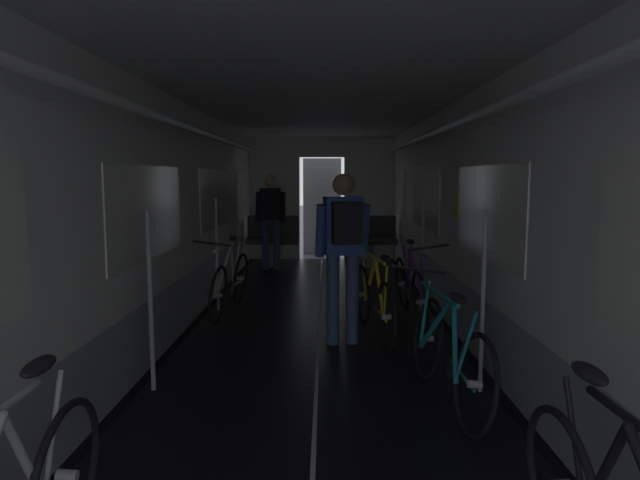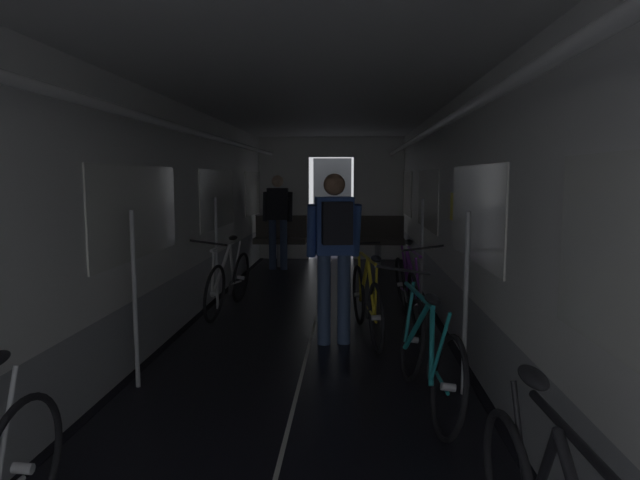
{
  "view_description": "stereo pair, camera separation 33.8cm",
  "coord_description": "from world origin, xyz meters",
  "px_view_note": "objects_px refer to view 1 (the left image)",
  "views": [
    {
      "loc": [
        0.07,
        -2.0,
        1.65
      ],
      "look_at": [
        0.0,
        5.13,
        0.83
      ],
      "focal_mm": 30.77,
      "sensor_mm": 36.0,
      "label": 1
    },
    {
      "loc": [
        0.41,
        -1.99,
        1.65
      ],
      "look_at": [
        0.0,
        5.13,
        0.83
      ],
      "focal_mm": 30.77,
      "sensor_mm": 36.0,
      "label": 2
    }
  ],
  "objects_px": {
    "bench_seat_far_right": "(370,236)",
    "bicycle_teal": "(448,352)",
    "bench_seat_far_left": "(273,236)",
    "bicycle_white": "(230,282)",
    "person_cyclist_aisle": "(344,243)",
    "bicycle_yellow_in_aisle": "(374,300)",
    "person_standing_near_bench": "(271,215)",
    "bicycle_purple": "(411,288)"
  },
  "relations": [
    {
      "from": "bicycle_teal",
      "to": "bicycle_purple",
      "type": "xyz_separation_m",
      "value": [
        0.1,
        2.35,
        0.0
      ]
    },
    {
      "from": "bicycle_teal",
      "to": "bicycle_yellow_in_aisle",
      "type": "relative_size",
      "value": 1.01
    },
    {
      "from": "bench_seat_far_right",
      "to": "bicycle_teal",
      "type": "distance_m",
      "value": 6.2
    },
    {
      "from": "bench_seat_far_left",
      "to": "bench_seat_far_right",
      "type": "height_order",
      "value": "same"
    },
    {
      "from": "bench_seat_far_left",
      "to": "bicycle_purple",
      "type": "xyz_separation_m",
      "value": [
        1.96,
        -3.84,
        -0.19
      ]
    },
    {
      "from": "bench_seat_far_right",
      "to": "person_standing_near_bench",
      "type": "distance_m",
      "value": 1.88
    },
    {
      "from": "bench_seat_far_left",
      "to": "bicycle_purple",
      "type": "height_order",
      "value": "same"
    },
    {
      "from": "person_cyclist_aisle",
      "to": "bicycle_purple",
      "type": "bearing_deg",
      "value": 48.88
    },
    {
      "from": "bench_seat_far_right",
      "to": "bicycle_teal",
      "type": "bearing_deg",
      "value": -89.38
    },
    {
      "from": "person_cyclist_aisle",
      "to": "person_standing_near_bench",
      "type": "height_order",
      "value": "same"
    },
    {
      "from": "bench_seat_far_left",
      "to": "bicycle_teal",
      "type": "height_order",
      "value": "bicycle_teal"
    },
    {
      "from": "bench_seat_far_right",
      "to": "bicycle_white",
      "type": "bearing_deg",
      "value": -119.53
    },
    {
      "from": "person_standing_near_bench",
      "to": "bicycle_purple",
      "type": "bearing_deg",
      "value": -60.49
    },
    {
      "from": "bicycle_purple",
      "to": "bicycle_yellow_in_aisle",
      "type": "relative_size",
      "value": 1.01
    },
    {
      "from": "bench_seat_far_left",
      "to": "person_standing_near_bench",
      "type": "relative_size",
      "value": 0.58
    },
    {
      "from": "bicycle_teal",
      "to": "bicycle_yellow_in_aisle",
      "type": "bearing_deg",
      "value": 102.99
    },
    {
      "from": "bicycle_purple",
      "to": "person_standing_near_bench",
      "type": "bearing_deg",
      "value": 119.51
    },
    {
      "from": "bicycle_teal",
      "to": "person_standing_near_bench",
      "type": "height_order",
      "value": "person_standing_near_bench"
    },
    {
      "from": "bicycle_purple",
      "to": "person_standing_near_bench",
      "type": "relative_size",
      "value": 1.01
    },
    {
      "from": "bench_seat_far_right",
      "to": "bicycle_teal",
      "type": "relative_size",
      "value": 0.58
    },
    {
      "from": "bench_seat_far_right",
      "to": "person_cyclist_aisle",
      "type": "height_order",
      "value": "person_cyclist_aisle"
    },
    {
      "from": "bicycle_yellow_in_aisle",
      "to": "person_standing_near_bench",
      "type": "bearing_deg",
      "value": 109.65
    },
    {
      "from": "person_cyclist_aisle",
      "to": "bicycle_yellow_in_aisle",
      "type": "height_order",
      "value": "person_cyclist_aisle"
    },
    {
      "from": "person_cyclist_aisle",
      "to": "person_standing_near_bench",
      "type": "relative_size",
      "value": 1.0
    },
    {
      "from": "bicycle_purple",
      "to": "person_cyclist_aisle",
      "type": "relative_size",
      "value": 1.01
    },
    {
      "from": "bicycle_purple",
      "to": "person_standing_near_bench",
      "type": "distance_m",
      "value": 4.03
    },
    {
      "from": "bicycle_white",
      "to": "bicycle_purple",
      "type": "relative_size",
      "value": 1.0
    },
    {
      "from": "person_cyclist_aisle",
      "to": "bicycle_yellow_in_aisle",
      "type": "distance_m",
      "value": 0.76
    },
    {
      "from": "bicycle_teal",
      "to": "bicycle_purple",
      "type": "relative_size",
      "value": 1.0
    },
    {
      "from": "bench_seat_far_left",
      "to": "bicycle_white",
      "type": "height_order",
      "value": "bench_seat_far_left"
    },
    {
      "from": "bicycle_white",
      "to": "person_standing_near_bench",
      "type": "relative_size",
      "value": 1.0
    },
    {
      "from": "bicycle_teal",
      "to": "bench_seat_far_left",
      "type": "bearing_deg",
      "value": 106.77
    },
    {
      "from": "bench_seat_far_right",
      "to": "bicycle_yellow_in_aisle",
      "type": "distance_m",
      "value": 4.52
    },
    {
      "from": "bench_seat_far_right",
      "to": "bicycle_teal",
      "type": "height_order",
      "value": "bicycle_teal"
    },
    {
      "from": "bench_seat_far_right",
      "to": "bicycle_purple",
      "type": "relative_size",
      "value": 0.58
    },
    {
      "from": "person_cyclist_aisle",
      "to": "bicycle_yellow_in_aisle",
      "type": "relative_size",
      "value": 1.0
    },
    {
      "from": "person_cyclist_aisle",
      "to": "bicycle_yellow_in_aisle",
      "type": "bearing_deg",
      "value": 39.38
    },
    {
      "from": "bicycle_white",
      "to": "bicycle_purple",
      "type": "distance_m",
      "value": 2.18
    },
    {
      "from": "bench_seat_far_right",
      "to": "bicycle_purple",
      "type": "height_order",
      "value": "same"
    },
    {
      "from": "bench_seat_far_right",
      "to": "person_cyclist_aisle",
      "type": "xyz_separation_m",
      "value": [
        -0.65,
        -4.77,
        0.45
      ]
    },
    {
      "from": "bench_seat_far_right",
      "to": "bicycle_purple",
      "type": "xyz_separation_m",
      "value": [
        0.16,
        -3.84,
        -0.19
      ]
    },
    {
      "from": "bench_seat_far_right",
      "to": "bicycle_white",
      "type": "relative_size",
      "value": 0.58
    }
  ]
}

